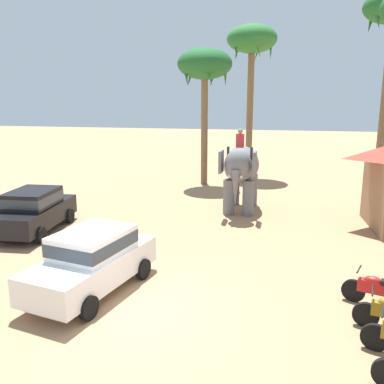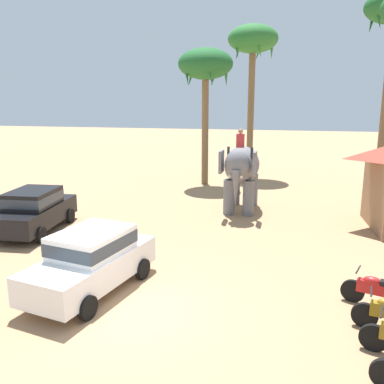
# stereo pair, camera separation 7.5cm
# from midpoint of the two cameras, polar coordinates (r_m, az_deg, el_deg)

# --- Properties ---
(ground_plane) EXTENTS (120.00, 120.00, 0.00)m
(ground_plane) POSITION_cam_midpoint_polar(r_m,az_deg,el_deg) (11.00, -8.41, -15.65)
(ground_plane) COLOR tan
(car_sedan_foreground) EXTENTS (2.53, 4.37, 1.70)m
(car_sedan_foreground) POSITION_cam_midpoint_polar(r_m,az_deg,el_deg) (11.81, -13.39, -8.84)
(car_sedan_foreground) COLOR white
(car_sedan_foreground) RESTS_ON ground
(car_parked_far_side) EXTENTS (2.12, 4.22, 1.70)m
(car_parked_far_side) POSITION_cam_midpoint_polar(r_m,az_deg,el_deg) (17.55, -20.60, -2.16)
(car_parked_far_side) COLOR black
(car_parked_far_side) RESTS_ON ground
(elephant_with_mahout) EXTENTS (1.66, 3.88, 3.88)m
(elephant_with_mahout) POSITION_cam_midpoint_polar(r_m,az_deg,el_deg) (19.37, 6.85, 3.14)
(elephant_with_mahout) COLOR slate
(elephant_with_mahout) RESTS_ON ground
(motorcycle_fourth_in_row) EXTENTS (1.73, 0.78, 0.94)m
(motorcycle_fourth_in_row) POSITION_cam_midpoint_polar(r_m,az_deg,el_deg) (11.78, 24.22, -12.18)
(motorcycle_fourth_in_row) COLOR black
(motorcycle_fourth_in_row) RESTS_ON ground
(palm_tree_near_hut) EXTENTS (3.20, 3.20, 9.75)m
(palm_tree_near_hut) POSITION_cam_midpoint_polar(r_m,az_deg,el_deg) (28.50, 8.38, 19.30)
(palm_tree_near_hut) COLOR brown
(palm_tree_near_hut) RESTS_ON ground
(palm_tree_far_back) EXTENTS (3.20, 3.20, 8.01)m
(palm_tree_far_back) POSITION_cam_midpoint_polar(r_m,az_deg,el_deg) (25.28, 1.95, 16.60)
(palm_tree_far_back) COLOR brown
(palm_tree_far_back) RESTS_ON ground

